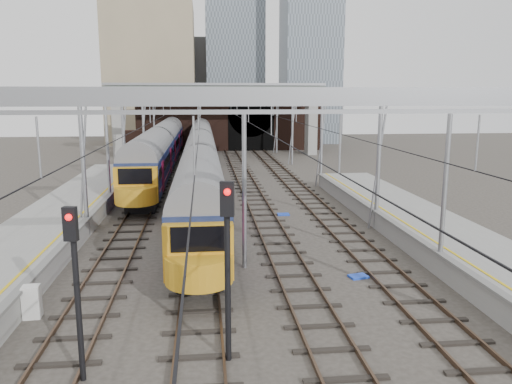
{
  "coord_description": "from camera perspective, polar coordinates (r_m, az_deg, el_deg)",
  "views": [
    {
      "loc": [
        -1.75,
        -19.42,
        7.61
      ],
      "look_at": [
        1.09,
        7.51,
        2.4
      ],
      "focal_mm": 35.0,
      "sensor_mm": 36.0,
      "label": 1
    }
  ],
  "objects": [
    {
      "name": "equip_cover_b",
      "position": [
        32.57,
        3.14,
        -2.56
      ],
      "size": [
        0.78,
        0.56,
        0.09
      ],
      "primitive_type": "cube",
      "rotation": [
        0.0,
        0.0,
        -0.01
      ],
      "color": "blue",
      "rests_on": "ground"
    },
    {
      "name": "signal_near_left",
      "position": [
        13.95,
        -19.97,
        -8.74
      ],
      "size": [
        0.37,
        0.47,
        4.88
      ],
      "rotation": [
        0.0,
        0.0,
        -0.18
      ],
      "color": "black",
      "rests_on": "ground"
    },
    {
      "name": "overhead_line",
      "position": [
        40.95,
        -3.62,
        9.41
      ],
      "size": [
        16.8,
        80.0,
        8.0
      ],
      "color": "gray",
      "rests_on": "ground"
    },
    {
      "name": "retaining_wall",
      "position": [
        71.49,
        -3.53,
        8.24
      ],
      "size": [
        28.0,
        2.75,
        9.0
      ],
      "color": "black",
      "rests_on": "ground"
    },
    {
      "name": "ground",
      "position": [
        20.93,
        -0.84,
        -10.44
      ],
      "size": [
        160.0,
        160.0,
        0.0
      ],
      "primitive_type": "plane",
      "color": "#38332D",
      "rests_on": "ground"
    },
    {
      "name": "relay_cabinet",
      "position": [
        19.39,
        -24.25,
        -11.38
      ],
      "size": [
        0.62,
        0.53,
        1.16
      ],
      "primitive_type": "cube",
      "rotation": [
        0.0,
        0.0,
        0.07
      ],
      "color": "silver",
      "rests_on": "ground"
    },
    {
      "name": "equip_cover_c",
      "position": [
        22.02,
        11.61,
        -9.43
      ],
      "size": [
        0.87,
        0.7,
        0.09
      ],
      "primitive_type": "cube",
      "rotation": [
        0.0,
        0.0,
        0.22
      ],
      "color": "blue",
      "rests_on": "ground"
    },
    {
      "name": "equip_cover_a",
      "position": [
        21.09,
        -6.16,
        -10.17
      ],
      "size": [
        1.08,
        0.91,
        0.11
      ],
      "primitive_type": "cube",
      "rotation": [
        0.0,
        0.0,
        -0.32
      ],
      "color": "blue",
      "rests_on": "ground"
    },
    {
      "name": "city_skyline",
      "position": [
        90.51,
        -3.29,
        16.89
      ],
      "size": [
        37.5,
        27.5,
        60.0
      ],
      "color": "tan",
      "rests_on": "ground"
    },
    {
      "name": "overbridge",
      "position": [
        65.44,
        -4.57,
        10.56
      ],
      "size": [
        28.0,
        3.0,
        9.25
      ],
      "color": "gray",
      "rests_on": "ground"
    },
    {
      "name": "platform_right",
      "position": [
        22.65,
        26.46,
        -8.44
      ],
      "size": [
        4.32,
        47.0,
        1.12
      ],
      "color": "gray",
      "rests_on": "ground"
    },
    {
      "name": "train_main",
      "position": [
        47.95,
        -6.31,
        4.57
      ],
      "size": [
        2.63,
        60.92,
        4.59
      ],
      "color": "black",
      "rests_on": "ground"
    },
    {
      "name": "signal_near_centre",
      "position": [
        14.09,
        -3.28,
        -6.82
      ],
      "size": [
        0.41,
        0.48,
        5.35
      ],
      "rotation": [
        0.0,
        0.0,
        -0.21
      ],
      "color": "black",
      "rests_on": "ground"
    },
    {
      "name": "train_second",
      "position": [
        55.89,
        -10.41,
        5.46
      ],
      "size": [
        2.81,
        48.67,
        4.83
      ],
      "color": "black",
      "rests_on": "ground"
    },
    {
      "name": "tracks",
      "position": [
        35.29,
        -3.05,
        -1.55
      ],
      "size": [
        14.4,
        80.0,
        0.22
      ],
      "color": "#4C3828",
      "rests_on": "ground"
    },
    {
      "name": "platform_left",
      "position": [
        24.52,
        -26.05,
        -6.98
      ],
      "size": [
        4.32,
        55.0,
        1.12
      ],
      "color": "gray",
      "rests_on": "ground"
    }
  ]
}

